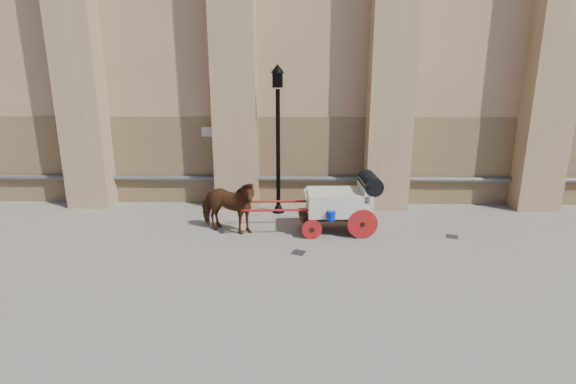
{
  "coord_description": "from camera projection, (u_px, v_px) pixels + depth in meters",
  "views": [
    {
      "loc": [
        1.06,
        -11.09,
        4.59
      ],
      "look_at": [
        0.78,
        1.11,
        1.2
      ],
      "focal_mm": 28.0,
      "sensor_mm": 36.0,
      "label": 1
    }
  ],
  "objects": [
    {
      "name": "horse",
      "position": [
        227.0,
        206.0,
        12.72
      ],
      "size": [
        2.07,
        1.44,
        1.59
      ],
      "primitive_type": "imported",
      "rotation": [
        0.0,
        0.0,
        1.23
      ],
      "color": "#593018",
      "rests_on": "ground"
    },
    {
      "name": "carriage",
      "position": [
        343.0,
        201.0,
        12.79
      ],
      "size": [
        3.95,
        1.45,
        1.71
      ],
      "rotation": [
        0.0,
        0.0,
        0.05
      ],
      "color": "black",
      "rests_on": "ground"
    },
    {
      "name": "ground",
      "position": [
        258.0,
        246.0,
        11.93
      ],
      "size": [
        90.0,
        90.0,
        0.0
      ],
      "primitive_type": "plane",
      "color": "slate",
      "rests_on": "ground"
    },
    {
      "name": "street_lamp",
      "position": [
        278.0,
        136.0,
        14.09
      ],
      "size": [
        0.44,
        0.44,
        4.69
      ],
      "color": "black",
      "rests_on": "ground"
    },
    {
      "name": "drain_grate_far",
      "position": [
        452.0,
        236.0,
        12.61
      ],
      "size": [
        0.4,
        0.4,
        0.01
      ],
      "primitive_type": "cube",
      "rotation": [
        0.0,
        0.0,
        -0.29
      ],
      "color": "black",
      "rests_on": "ground"
    },
    {
      "name": "drain_grate_near",
      "position": [
        298.0,
        252.0,
        11.52
      ],
      "size": [
        0.41,
        0.41,
        0.01
      ],
      "primitive_type": "cube",
      "rotation": [
        0.0,
        0.0,
        -0.34
      ],
      "color": "black",
      "rests_on": "ground"
    }
  ]
}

